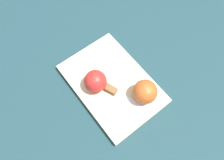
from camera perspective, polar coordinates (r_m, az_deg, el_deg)
ground_plane at (r=0.73m, az=0.00°, el=-1.39°), size 4.00×4.00×0.00m
cutting_board at (r=0.72m, az=0.00°, el=-1.04°), size 0.35×0.26×0.02m
apple_half_left at (r=0.68m, az=-4.36°, el=-0.29°), size 0.07×0.07×0.07m
apple_half_right at (r=0.67m, az=8.62°, el=-3.10°), size 0.08×0.08×0.08m
knife at (r=0.69m, az=-0.64°, el=-2.44°), size 0.18×0.06×0.02m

